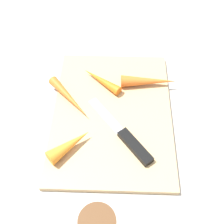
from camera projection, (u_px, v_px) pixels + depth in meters
name	position (u px, v px, depth m)	size (l,w,h in m)	color
ground_plane	(112.00, 115.00, 0.64)	(1.40, 1.40, 0.00)	#ADA8A0
cutting_board	(112.00, 114.00, 0.64)	(0.36, 0.26, 0.01)	tan
knife	(131.00, 142.00, 0.58)	(0.17, 0.14, 0.01)	#B7B7BC
carrot_longest	(69.00, 97.00, 0.64)	(0.02, 0.02, 0.14)	orange
carrot_long	(149.00, 81.00, 0.67)	(0.03, 0.03, 0.13)	orange
carrot_short	(101.00, 80.00, 0.68)	(0.02, 0.02, 0.11)	orange
carrot_shortest	(70.00, 145.00, 0.57)	(0.03, 0.03, 0.09)	orange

